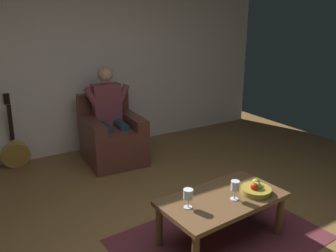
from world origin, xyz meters
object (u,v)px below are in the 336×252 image
at_px(person_seated, 110,111).
at_px(wine_glass_near, 235,187).
at_px(fruit_bowl, 256,189).
at_px(coffee_table, 222,203).
at_px(armchair, 112,138).
at_px(wine_glass_far, 188,195).
at_px(guitar, 15,152).

distance_m(person_seated, wine_glass_near, 2.31).
distance_m(wine_glass_near, fruit_bowl, 0.25).
relative_size(coffee_table, wine_glass_near, 6.60).
xyz_separation_m(armchair, coffee_table, (-0.13, 2.17, 0.04)).
height_order(wine_glass_far, fruit_bowl, wine_glass_far).
xyz_separation_m(armchair, wine_glass_far, (0.22, 2.15, 0.21)).
relative_size(coffee_table, wine_glass_far, 6.90).
distance_m(coffee_table, guitar, 2.91).
relative_size(person_seated, fruit_bowl, 4.90).
relative_size(guitar, fruit_bowl, 3.73).
bearing_deg(coffee_table, wine_glass_far, -1.88).
relative_size(person_seated, coffee_table, 1.14).
height_order(person_seated, guitar, person_seated).
height_order(armchair, fruit_bowl, armchair).
bearing_deg(wine_glass_far, guitar, -69.59).
xyz_separation_m(wine_glass_far, fruit_bowl, (-0.64, 0.10, -0.08)).
xyz_separation_m(armchair, fruit_bowl, (-0.42, 2.26, 0.14)).
bearing_deg(wine_glass_near, armchair, -85.10).
relative_size(armchair, person_seated, 0.70).
relative_size(guitar, wine_glass_far, 6.02).
relative_size(coffee_table, guitar, 1.15).
relative_size(armchair, fruit_bowl, 3.42).
bearing_deg(coffee_table, wine_glass_near, 128.19).
xyz_separation_m(armchair, wine_glass_near, (-0.19, 2.25, 0.22)).
height_order(armchair, person_seated, person_seated).
bearing_deg(person_seated, wine_glass_far, 87.38).
distance_m(armchair, person_seated, 0.37).
relative_size(person_seated, wine_glass_near, 7.56).
distance_m(wine_glass_far, fruit_bowl, 0.65).
height_order(person_seated, wine_glass_far, person_seated).
distance_m(person_seated, coffee_table, 2.24).
distance_m(armchair, coffee_table, 2.17).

